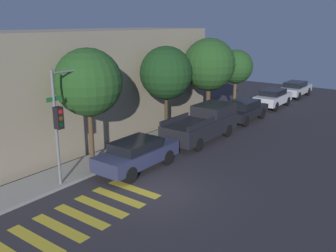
% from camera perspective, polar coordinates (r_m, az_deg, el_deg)
% --- Properties ---
extents(ground_plane, '(60.00, 60.00, 0.00)m').
position_cam_1_polar(ground_plane, '(15.69, -2.18, -9.91)').
color(ground_plane, '#2D2B30').
extents(sidewalk, '(26.00, 2.00, 0.14)m').
position_cam_1_polar(sidewalk, '(18.38, -12.51, -6.12)').
color(sidewalk, gray).
rests_on(sidewalk, ground).
extents(building_row, '(26.00, 6.00, 6.30)m').
position_cam_1_polar(building_row, '(21.00, -20.96, 4.69)').
color(building_row, gray).
rests_on(building_row, ground).
extents(crosswalk, '(6.14, 2.60, 0.00)m').
position_cam_1_polar(crosswalk, '(14.19, -13.07, -13.26)').
color(crosswalk, gold).
rests_on(crosswalk, ground).
extents(traffic_light_pole, '(2.37, 0.56, 4.96)m').
position_cam_1_polar(traffic_light_pole, '(15.87, -15.41, 2.59)').
color(traffic_light_pole, slate).
rests_on(traffic_light_pole, ground).
extents(sedan_near_corner, '(4.38, 1.76, 1.48)m').
position_cam_1_polar(sedan_near_corner, '(17.60, -4.77, -4.23)').
color(sedan_near_corner, '#2D3351').
rests_on(sedan_near_corner, ground).
extents(pickup_truck, '(5.44, 2.06, 1.92)m').
position_cam_1_polar(pickup_truck, '(22.11, 5.39, 0.41)').
color(pickup_truck, black).
rests_on(pickup_truck, ground).
extents(sedan_middle, '(4.43, 1.86, 1.47)m').
position_cam_1_polar(sedan_middle, '(26.80, 11.43, 2.44)').
color(sedan_middle, black).
rests_on(sedan_middle, ground).
extents(sedan_far_end, '(4.20, 1.76, 1.48)m').
position_cam_1_polar(sedan_far_end, '(31.70, 15.69, 4.20)').
color(sedan_far_end, silver).
rests_on(sedan_far_end, ground).
extents(sedan_tail_of_row, '(4.48, 1.77, 1.41)m').
position_cam_1_polar(sedan_tail_of_row, '(36.81, 18.83, 5.42)').
color(sedan_tail_of_row, '#B7BABF').
rests_on(sedan_tail_of_row, ground).
extents(tree_near_corner, '(3.10, 3.10, 5.67)m').
position_cam_1_polar(tree_near_corner, '(17.39, -12.07, 6.50)').
color(tree_near_corner, '#4C3823').
rests_on(tree_near_corner, ground).
extents(tree_midblock, '(3.06, 3.06, 5.45)m').
position_cam_1_polar(tree_midblock, '(21.70, -0.28, 8.08)').
color(tree_midblock, '#42301E').
rests_on(tree_midblock, ground).
extents(tree_far_end, '(3.52, 3.52, 5.74)m').
position_cam_1_polar(tree_far_end, '(25.68, 6.28, 9.28)').
color(tree_far_end, '#4C3823').
rests_on(tree_far_end, ground).
extents(tree_behind_truck, '(2.57, 2.57, 4.74)m').
position_cam_1_polar(tree_behind_truck, '(29.26, 10.32, 8.85)').
color(tree_behind_truck, brown).
rests_on(tree_behind_truck, ground).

